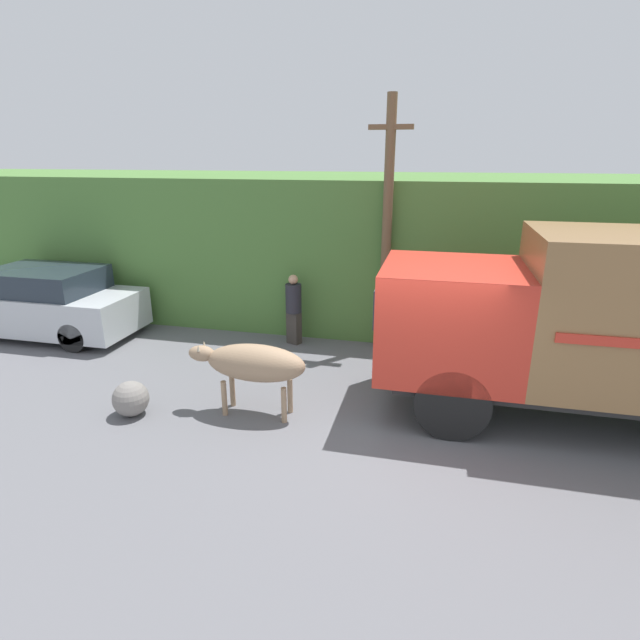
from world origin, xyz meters
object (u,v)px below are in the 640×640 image
at_px(cargo_truck, 640,324).
at_px(brown_cow, 253,363).
at_px(roadside_rock, 131,399).
at_px(utility_pole, 387,223).
at_px(pedestrian_on_hill, 294,307).
at_px(parked_suv, 44,303).

xyz_separation_m(cargo_truck, brown_cow, (-5.86, -0.95, -0.83)).
height_order(brown_cow, roadside_rock, brown_cow).
xyz_separation_m(brown_cow, utility_pole, (1.73, 3.60, 1.88)).
relative_size(cargo_truck, pedestrian_on_hill, 4.58).
distance_m(utility_pole, roadside_rock, 6.10).
bearing_deg(cargo_truck, brown_cow, -171.07).
height_order(brown_cow, parked_suv, parked_suv).
height_order(cargo_truck, brown_cow, cargo_truck).
bearing_deg(parked_suv, roadside_rock, -31.09).
height_order(cargo_truck, pedestrian_on_hill, cargo_truck).
relative_size(brown_cow, utility_pole, 0.38).
relative_size(cargo_truck, brown_cow, 3.67).
xyz_separation_m(cargo_truck, roadside_rock, (-7.86, -1.48, -1.45)).
bearing_deg(utility_pole, cargo_truck, -32.68).
bearing_deg(cargo_truck, roadside_rock, -169.62).
height_order(cargo_truck, utility_pole, utility_pole).
bearing_deg(brown_cow, roadside_rock, -153.30).
height_order(parked_suv, roadside_rock, parked_suv).
bearing_deg(cargo_truck, utility_pole, 147.05).
bearing_deg(cargo_truck, pedestrian_on_hill, 158.46).
distance_m(pedestrian_on_hill, utility_pole, 2.79).
distance_m(parked_suv, utility_pole, 8.32).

